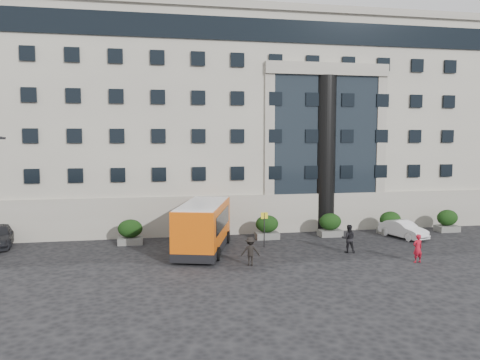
% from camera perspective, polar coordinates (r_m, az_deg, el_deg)
% --- Properties ---
extents(ground, '(120.00, 120.00, 0.00)m').
position_cam_1_polar(ground, '(28.32, -5.66, -10.90)').
color(ground, black).
rests_on(ground, ground).
extents(civic_building, '(44.00, 24.00, 18.00)m').
position_cam_1_polar(civic_building, '(49.86, -1.05, 6.44)').
color(civic_building, gray).
rests_on(civic_building, ground).
extents(entrance_column, '(1.80, 1.80, 13.00)m').
position_cam_1_polar(entrance_column, '(40.10, 10.29, 3.14)').
color(entrance_column, black).
rests_on(entrance_column, ground).
extents(hedge_a, '(1.80, 1.26, 1.84)m').
position_cam_1_polar(hedge_a, '(35.64, -13.24, -6.16)').
color(hedge_a, '#565754').
rests_on(hedge_a, ground).
extents(hedge_b, '(1.80, 1.26, 1.84)m').
position_cam_1_polar(hedge_b, '(35.77, -4.84, -6.00)').
color(hedge_b, '#565754').
rests_on(hedge_b, ground).
extents(hedge_c, '(1.80, 1.26, 1.84)m').
position_cam_1_polar(hedge_c, '(36.65, 3.31, -5.73)').
color(hedge_c, '#565754').
rests_on(hedge_c, ground).
extents(hedge_d, '(1.80, 1.26, 1.84)m').
position_cam_1_polar(hedge_d, '(38.22, 10.93, -5.37)').
color(hedge_d, '#565754').
rests_on(hedge_d, ground).
extents(hedge_e, '(1.80, 1.26, 1.84)m').
position_cam_1_polar(hedge_e, '(40.40, 17.83, -4.96)').
color(hedge_e, '#565754').
rests_on(hedge_e, ground).
extents(hedge_f, '(1.80, 1.26, 1.84)m').
position_cam_1_polar(hedge_f, '(43.11, 23.94, -4.53)').
color(hedge_f, '#565754').
rests_on(hedge_f, ground).
extents(bus_stop_sign, '(0.50, 0.08, 2.52)m').
position_cam_1_polar(bus_stop_sign, '(33.62, 2.98, -5.31)').
color(bus_stop_sign, '#262628').
rests_on(bus_stop_sign, ground).
extents(minibus, '(4.91, 8.49, 3.35)m').
position_cam_1_polar(minibus, '(32.57, -4.51, -5.46)').
color(minibus, '#D7530A').
rests_on(minibus, ground).
extents(red_truck, '(2.92, 5.28, 2.70)m').
position_cam_1_polar(red_truck, '(47.96, -27.17, -3.18)').
color(red_truck, maroon).
rests_on(red_truck, ground).
extents(white_taxi, '(2.53, 4.34, 1.35)m').
position_cam_1_polar(white_taxi, '(39.15, 19.28, -5.69)').
color(white_taxi, silver).
rests_on(white_taxi, ground).
extents(pedestrian_a, '(0.71, 0.52, 1.81)m').
position_cam_1_polar(pedestrian_a, '(31.69, 20.84, -7.80)').
color(pedestrian_a, '#A51021').
rests_on(pedestrian_a, ground).
extents(pedestrian_b, '(1.10, 0.96, 1.93)m').
position_cam_1_polar(pedestrian_b, '(33.06, 13.10, -6.97)').
color(pedestrian_b, black).
rests_on(pedestrian_b, ground).
extents(pedestrian_c, '(1.23, 0.84, 1.76)m').
position_cam_1_polar(pedestrian_c, '(29.05, 1.28, -8.67)').
color(pedestrian_c, black).
rests_on(pedestrian_c, ground).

